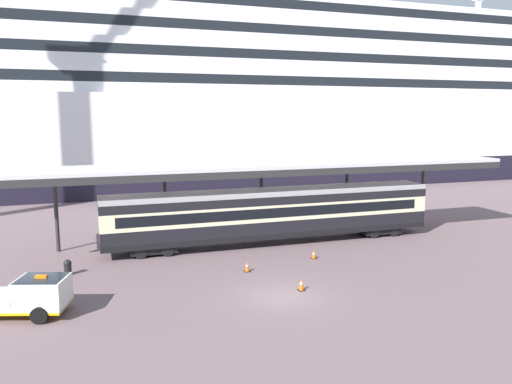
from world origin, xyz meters
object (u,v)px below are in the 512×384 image
Objects in this scene: cruise_ship at (228,101)px; train_carriage at (273,213)px; traffic_cone_mid at (247,266)px; traffic_cone_near at (301,284)px; quay_bollard at (68,267)px; service_truck at (23,296)px; traffic_cone_far at (314,254)px.

cruise_ship reaches higher than train_carriage.
traffic_cone_mid is at bearing -123.24° from train_carriage.
train_carriage is 35.21× the size of traffic_cone_near.
train_carriage is 14.89m from quay_bollard.
traffic_cone_mid is at bearing 14.04° from service_truck.
quay_bollard is at bearing -118.04° from cruise_ship.
traffic_cone_mid is at bearing -15.09° from quay_bollard.
service_truck is at bearing 175.65° from traffic_cone_near.
train_carriage reaches higher than traffic_cone_far.
quay_bollard is (-14.44, -3.18, -1.80)m from train_carriage.
service_truck is at bearing -165.96° from traffic_cone_mid.
cruise_ship is 232.09× the size of traffic_cone_mid.
cruise_ship reaches higher than traffic_cone_far.
traffic_cone_far is (1.18, -4.75, -2.02)m from train_carriage.
quay_bollard is (-15.62, 1.57, 0.23)m from traffic_cone_far.
traffic_cone_mid is at bearing 113.76° from traffic_cone_near.
cruise_ship is 260.64× the size of traffic_cone_far.
quay_bollard is at bearing -167.59° from train_carriage.
train_carriage reaches higher than traffic_cone_mid.
traffic_cone_mid is at bearing -166.13° from traffic_cone_far.
quay_bollard is at bearing 164.91° from traffic_cone_mid.
traffic_cone_far is 15.70m from quay_bollard.
traffic_cone_mid is at bearing -103.92° from cruise_ship.
train_carriage is at bearing -100.21° from cruise_ship.
train_carriage is 10.56m from traffic_cone_near.
cruise_ship is 218.06× the size of traffic_cone_near.
cruise_ship is at bearing 63.30° from service_truck.
service_truck is 7.84× the size of traffic_cone_near.
cruise_ship is 37.86m from train_carriage.
cruise_ship reaches higher than traffic_cone_near.
traffic_cone_near is at bearing -4.35° from service_truck.
service_truck is (-16.24, -9.09, -1.32)m from train_carriage.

